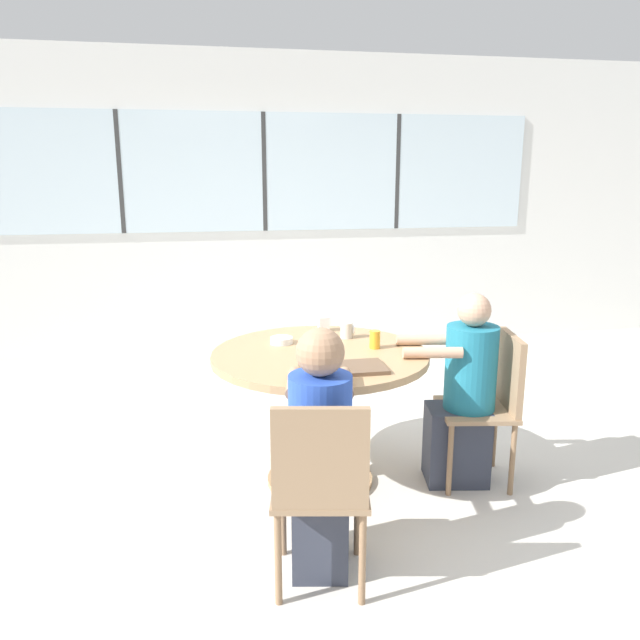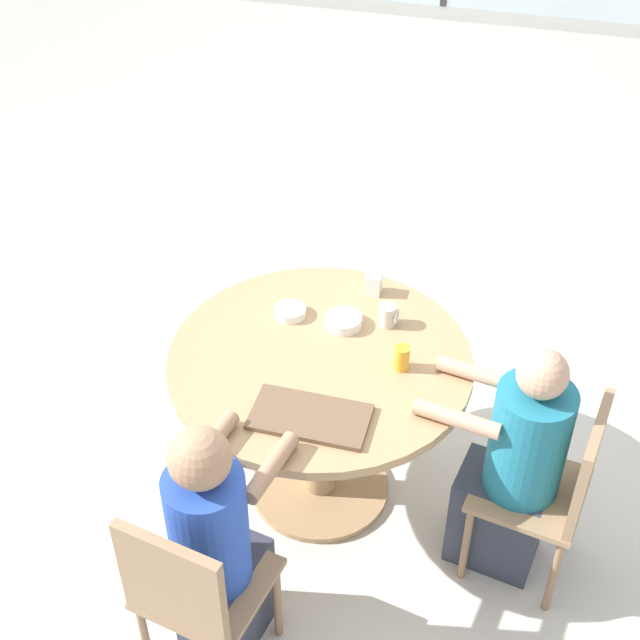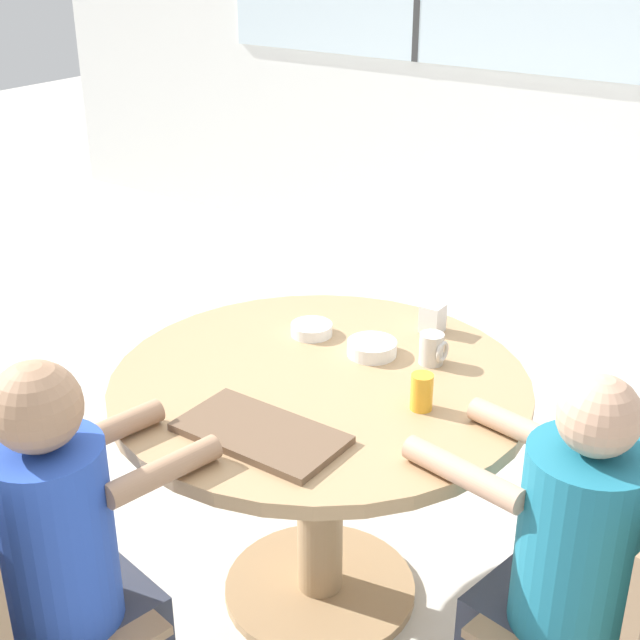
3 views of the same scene
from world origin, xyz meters
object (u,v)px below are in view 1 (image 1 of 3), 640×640
object	(u,v)px
person_man_blue_shirt	(320,461)
bowl_white_shallow	(281,340)
person_woman_green_shirt	(463,399)
coffee_mug	(347,330)
chair_for_woman_green_shirt	(493,395)
bowl_cereal	(320,338)
chair_for_man_blue_shirt	(320,480)
juice_glass	(375,340)
milk_carton_small	(324,324)

from	to	relation	value
person_man_blue_shirt	bowl_white_shallow	world-z (taller)	person_man_blue_shirt
person_woman_green_shirt	coffee_mug	xyz separation A→B (m)	(-0.57, 0.40, 0.32)
chair_for_woman_green_shirt	person_woman_green_shirt	xyz separation A→B (m)	(-0.16, 0.03, -0.02)
coffee_mug	bowl_cereal	world-z (taller)	coffee_mug
chair_for_man_blue_shirt	bowl_white_shallow	size ratio (longest dim) A/B	6.72
chair_for_man_blue_shirt	person_man_blue_shirt	bearing A→B (deg)	90.00
chair_for_man_blue_shirt	coffee_mug	world-z (taller)	same
bowl_white_shallow	chair_for_woman_green_shirt	bearing A→B (deg)	-18.65
person_man_blue_shirt	juice_glass	world-z (taller)	person_man_blue_shirt
person_woman_green_shirt	chair_for_woman_green_shirt	bearing A→B (deg)	-90.00
chair_for_man_blue_shirt	person_man_blue_shirt	world-z (taller)	person_man_blue_shirt
chair_for_woman_green_shirt	juice_glass	world-z (taller)	juice_glass
person_woman_green_shirt	person_man_blue_shirt	size ratio (longest dim) A/B	0.98
chair_for_man_blue_shirt	bowl_white_shallow	xyz separation A→B (m)	(-0.00, 1.16, 0.27)
chair_for_man_blue_shirt	milk_carton_small	bearing A→B (deg)	89.10
chair_for_man_blue_shirt	milk_carton_small	size ratio (longest dim) A/B	9.64
chair_for_woman_green_shirt	juice_glass	xyz separation A→B (m)	(-0.64, 0.19, 0.31)
bowl_cereal	juice_glass	bearing A→B (deg)	-34.85
juice_glass	bowl_white_shallow	distance (m)	0.54
coffee_mug	milk_carton_small	size ratio (longest dim) A/B	1.04
chair_for_woman_green_shirt	coffee_mug	distance (m)	0.90
chair_for_woman_green_shirt	bowl_white_shallow	world-z (taller)	chair_for_woman_green_shirt
juice_glass	chair_for_woman_green_shirt	bearing A→B (deg)	-16.25
chair_for_woman_green_shirt	milk_carton_small	xyz separation A→B (m)	(-0.84, 0.62, 0.30)
person_woman_green_shirt	coffee_mug	bearing A→B (deg)	65.21
chair_for_woman_green_shirt	bowl_cereal	size ratio (longest dim) A/B	5.87
person_woman_green_shirt	bowl_cereal	size ratio (longest dim) A/B	7.44
chair_for_man_blue_shirt	person_man_blue_shirt	size ratio (longest dim) A/B	0.77
person_man_blue_shirt	bowl_cereal	xyz separation A→B (m)	(0.19, 1.00, 0.27)
person_woman_green_shirt	milk_carton_small	world-z (taller)	person_woman_green_shirt
person_man_blue_shirt	milk_carton_small	bearing A→B (deg)	88.98
chair_for_man_blue_shirt	milk_carton_small	xyz separation A→B (m)	(0.29, 1.40, 0.30)
person_woman_green_shirt	coffee_mug	size ratio (longest dim) A/B	11.77
bowl_cereal	person_man_blue_shirt	bearing A→B (deg)	-100.87
person_woman_green_shirt	bowl_cereal	bearing A→B (deg)	75.11
chair_for_woman_green_shirt	person_woman_green_shirt	distance (m)	0.17
chair_for_man_blue_shirt	juice_glass	size ratio (longest dim) A/B	8.59
chair_for_woman_green_shirt	person_woman_green_shirt	size ratio (longest dim) A/B	0.79
person_man_blue_shirt	coffee_mug	bearing A→B (deg)	81.71
bowl_white_shallow	bowl_cereal	bearing A→B (deg)	-1.86
milk_carton_small	bowl_white_shallow	bearing A→B (deg)	-141.05
person_woman_green_shirt	bowl_white_shallow	xyz separation A→B (m)	(-0.97, 0.35, 0.29)
coffee_mug	bowl_white_shallow	world-z (taller)	coffee_mug
juice_glass	chair_for_man_blue_shirt	bearing A→B (deg)	-117.11
milk_carton_small	bowl_white_shallow	xyz separation A→B (m)	(-0.29, -0.24, -0.03)
coffee_mug	juice_glass	xyz separation A→B (m)	(0.10, -0.24, 0.00)
chair_for_man_blue_shirt	milk_carton_small	world-z (taller)	chair_for_man_blue_shirt
chair_for_woman_green_shirt	bowl_cereal	distance (m)	1.02
chair_for_woman_green_shirt	bowl_cereal	world-z (taller)	chair_for_woman_green_shirt
bowl_white_shallow	person_woman_green_shirt	bearing A→B (deg)	-20.02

